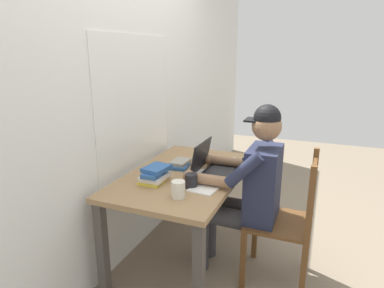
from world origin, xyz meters
TOP-DOWN VIEW (x-y plane):
  - ground_plane at (0.00, 0.00)m, footprint 8.00×8.00m
  - back_wall at (0.00, 0.46)m, footprint 6.00×0.08m
  - desk at (0.00, 0.00)m, footprint 1.25×0.76m
  - seated_person at (0.02, -0.45)m, footprint 0.50×0.60m
  - wooden_chair at (0.02, -0.73)m, footprint 0.42×0.42m
  - laptop at (0.05, -0.18)m, footprint 0.33×0.28m
  - computer_mouse at (0.28, -0.24)m, footprint 0.06×0.10m
  - coffee_mug_white at (-0.40, -0.13)m, footprint 0.12×0.08m
  - coffee_mug_dark at (-0.23, -0.14)m, footprint 0.12×0.08m
  - book_stack_main at (-0.24, 0.12)m, footprint 0.22×0.17m
  - book_stack_side at (0.10, 0.09)m, footprint 0.20×0.17m
  - paper_pile_near_laptop at (-0.01, -0.14)m, footprint 0.28×0.25m
  - paper_pile_back_corner at (-0.22, -0.23)m, footprint 0.20×0.18m
  - paper_pile_side at (0.33, -0.23)m, footprint 0.26×0.24m

SIDE VIEW (x-z plane):
  - ground_plane at x=0.00m, z-range 0.00..0.00m
  - wooden_chair at x=0.02m, z-range -0.01..0.92m
  - desk at x=0.00m, z-range 0.26..0.96m
  - seated_person at x=0.02m, z-range 0.06..1.29m
  - paper_pile_back_corner at x=-0.22m, z-range 0.70..0.71m
  - paper_pile_near_laptop at x=-0.01m, z-range 0.70..0.71m
  - paper_pile_side at x=0.33m, z-range 0.70..0.71m
  - computer_mouse at x=0.28m, z-range 0.70..0.74m
  - book_stack_side at x=0.10m, z-range 0.70..0.75m
  - coffee_mug_dark at x=-0.23m, z-range 0.70..0.79m
  - coffee_mug_white at x=-0.40m, z-range 0.70..0.81m
  - book_stack_main at x=-0.24m, z-range 0.70..0.81m
  - laptop at x=0.05m, z-range 0.64..0.87m
  - back_wall at x=0.00m, z-range 0.00..2.60m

